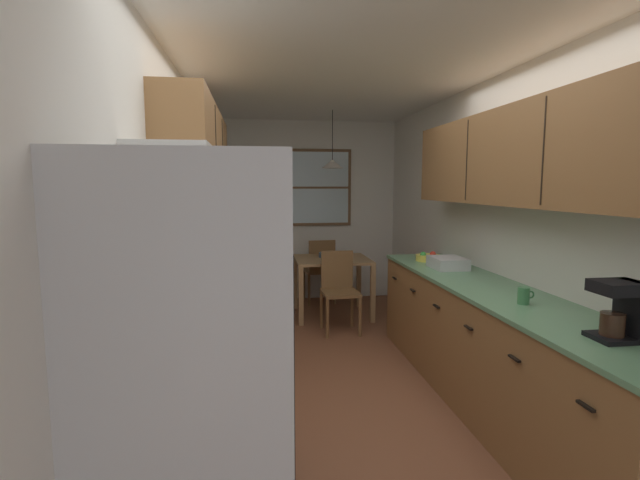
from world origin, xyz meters
name	(u,v)px	position (x,y,z in m)	size (l,w,h in m)	color
ground_plane	(337,367)	(0.00, 1.00, 0.00)	(12.00, 12.00, 0.00)	brown
wall_left	(178,230)	(-1.35, 1.00, 1.27)	(0.10, 9.00, 2.55)	white
wall_right	(482,226)	(1.35, 1.00, 1.27)	(0.10, 9.00, 2.55)	white
wall_back	(305,211)	(0.00, 3.65, 1.27)	(4.40, 0.10, 2.55)	white
ceiling_slab	(338,72)	(0.00, 1.00, 2.59)	(4.40, 9.00, 0.08)	white
refrigerator	(195,387)	(-0.95, -1.22, 0.88)	(0.73, 0.78, 1.76)	silver
stove_range	(206,401)	(-0.99, -0.49, 0.47)	(0.66, 0.64, 1.10)	black
microwave_over_range	(176,177)	(-1.11, -0.49, 1.69)	(0.39, 0.64, 0.31)	white
counter_left	(222,330)	(-1.00, 0.83, 0.45)	(0.64, 2.00, 0.90)	olive
upper_cabinets_left	(199,153)	(-1.14, 0.78, 1.89)	(0.33, 2.08, 0.68)	olive
counter_right	(490,347)	(1.00, 0.13, 0.45)	(0.64, 3.33, 0.90)	olive
upper_cabinets_right	(521,157)	(1.14, 0.08, 1.84)	(0.33, 3.01, 0.69)	olive
dining_table	(332,267)	(0.24, 2.67, 0.62)	(0.92, 0.81, 0.73)	#A87F51
dining_chair_near	(339,287)	(0.21, 2.06, 0.50)	(0.41, 0.41, 0.90)	brown
dining_chair_far	(320,268)	(0.17, 3.29, 0.50)	(0.44, 0.44, 0.90)	brown
pendant_light	(332,164)	(0.24, 2.67, 1.91)	(0.27, 0.27, 0.70)	black
back_window	(320,188)	(0.21, 3.58, 1.61)	(0.90, 0.05, 1.09)	brown
trash_bin	(258,305)	(-0.70, 2.02, 0.33)	(0.34, 0.34, 0.67)	white
storage_canister	(213,282)	(-1.00, 0.16, 0.99)	(0.12, 0.12, 0.19)	red
dish_towel	(270,380)	(-0.64, -0.33, 0.50)	(0.02, 0.16, 0.24)	beige
coffee_maker	(622,309)	(1.04, -1.02, 1.05)	(0.22, 0.18, 0.29)	black
mug_by_coffeemaker	(524,296)	(0.96, -0.33, 0.95)	(0.11, 0.07, 0.11)	#3F7F4C
fruit_bowl	(428,257)	(0.98, 1.35, 0.94)	(0.25, 0.25, 0.09)	#E5D14C
dish_rack	(448,263)	(1.00, 0.93, 0.95)	(0.28, 0.34, 0.10)	silver
table_serving_bowl	(327,255)	(0.18, 2.77, 0.76)	(0.20, 0.20, 0.06)	#4C7299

